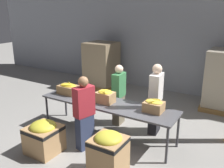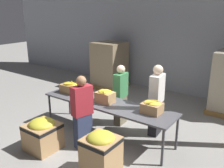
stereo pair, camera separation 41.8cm
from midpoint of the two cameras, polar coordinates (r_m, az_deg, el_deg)
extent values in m
plane|color=gray|center=(5.91, 0.91, -11.56)|extent=(30.00, 30.00, 0.00)
cube|color=#9399A3|center=(8.63, 15.89, 11.04)|extent=(16.00, 0.08, 4.00)
cube|color=#4C4C51|center=(5.57, 0.95, -4.50)|extent=(3.19, 0.81, 0.04)
cylinder|color=#38383D|center=(6.44, -12.19, -5.67)|extent=(0.05, 0.05, 0.76)
cylinder|color=#38383D|center=(4.84, 14.02, -14.01)|extent=(0.05, 0.05, 0.76)
cylinder|color=#38383D|center=(6.87, -7.99, -3.91)|extent=(0.05, 0.05, 0.76)
cylinder|color=#38383D|center=(5.41, 16.81, -10.71)|extent=(0.05, 0.05, 0.76)
cube|color=#A37A4C|center=(6.22, -7.54, -1.06)|extent=(0.48, 0.33, 0.21)
ellipsoid|color=gold|center=(6.19, -7.58, -0.09)|extent=(0.42, 0.27, 0.08)
ellipsoid|color=gold|center=(6.24, -7.29, 0.48)|extent=(0.18, 0.15, 0.04)
ellipsoid|color=gold|center=(6.07, -7.71, -0.11)|extent=(0.22, 0.12, 0.04)
ellipsoid|color=gold|center=(6.16, -7.91, 0.03)|extent=(0.14, 0.17, 0.05)
ellipsoid|color=gold|center=(6.15, -8.22, 0.04)|extent=(0.18, 0.19, 0.04)
cube|color=tan|center=(5.54, 0.55, -3.08)|extent=(0.38, 0.30, 0.24)
ellipsoid|color=yellow|center=(5.50, 0.55, -1.85)|extent=(0.32, 0.28, 0.09)
ellipsoid|color=yellow|center=(5.42, 0.06, -1.86)|extent=(0.21, 0.11, 0.05)
ellipsoid|color=yellow|center=(5.39, 0.47, -1.81)|extent=(0.17, 0.21, 0.06)
cube|color=tan|center=(5.12, 11.46, -5.43)|extent=(0.38, 0.33, 0.20)
ellipsoid|color=yellow|center=(5.08, 11.53, -4.31)|extent=(0.35, 0.26, 0.08)
ellipsoid|color=yellow|center=(5.00, 11.18, -4.15)|extent=(0.15, 0.19, 0.05)
ellipsoid|color=yellow|center=(5.10, 12.14, -3.80)|extent=(0.18, 0.07, 0.04)
cube|color=black|center=(5.92, 11.90, -7.67)|extent=(0.24, 0.39, 0.78)
cube|color=silver|center=(5.66, 12.35, -1.10)|extent=(0.26, 0.46, 0.65)
sphere|color=beige|center=(5.54, 12.64, 3.15)|extent=(0.22, 0.22, 0.22)
cube|color=#2D3856|center=(5.31, -4.38, -10.62)|extent=(0.28, 0.39, 0.74)
cube|color=maroon|center=(5.03, -4.55, -3.82)|extent=(0.31, 0.46, 0.61)
sphere|color=#896042|center=(4.90, -4.67, 0.66)|extent=(0.21, 0.21, 0.21)
cube|color=#6B604C|center=(6.30, 3.85, -6.02)|extent=(0.21, 0.36, 0.72)
cube|color=#387A47|center=(6.07, 3.97, -0.30)|extent=(0.23, 0.42, 0.60)
sphere|color=beige|center=(5.96, 4.05, 3.36)|extent=(0.20, 0.20, 0.20)
cube|color=tan|center=(5.40, -13.36, -11.67)|extent=(0.62, 0.62, 0.56)
cube|color=black|center=(5.30, -13.53, -9.56)|extent=(0.63, 0.63, 0.07)
ellipsoid|color=gold|center=(5.27, -13.58, -8.92)|extent=(0.53, 0.53, 0.22)
cube|color=tan|center=(4.45, 0.31, -16.57)|extent=(0.55, 0.55, 0.75)
cube|color=black|center=(4.28, 0.32, -13.02)|extent=(0.56, 0.56, 0.07)
ellipsoid|color=gold|center=(4.25, 0.32, -12.26)|extent=(0.47, 0.47, 0.19)
cube|color=olive|center=(9.24, 0.71, -0.19)|extent=(1.10, 1.10, 0.13)
cube|color=#897556|center=(9.03, 0.73, 4.76)|extent=(1.01, 1.01, 1.51)
camera|label=1|loc=(0.21, -87.82, 0.69)|focal=40.00mm
camera|label=2|loc=(0.21, 92.18, -0.69)|focal=40.00mm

